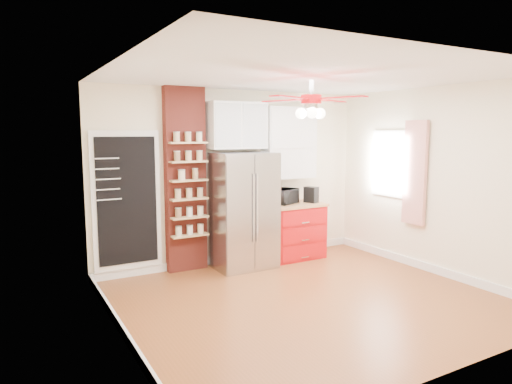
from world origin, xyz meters
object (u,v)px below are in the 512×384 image
pantry_jar_oats (182,175)px  toaster_oven (284,196)px  red_cabinet (294,230)px  ceiling_fan (311,100)px  fridge (243,210)px  coffee_maker (311,195)px  canister_left (315,198)px

pantry_jar_oats → toaster_oven: bearing=-0.8°
red_cabinet → ceiling_fan: (-0.92, -1.68, 1.97)m
fridge → toaster_oven: 0.83m
fridge → red_cabinet: (0.97, 0.05, -0.42)m
ceiling_fan → coffee_maker: bearing=53.2°
red_cabinet → toaster_oven: 0.59m
toaster_oven → pantry_jar_oats: 1.78m
red_cabinet → pantry_jar_oats: bearing=177.7°
fridge → pantry_jar_oats: bearing=172.1°
ceiling_fan → canister_left: 2.52m
red_cabinet → toaster_oven: bearing=161.3°
red_cabinet → ceiling_fan: size_ratio=0.67×
ceiling_fan → canister_left: bearing=51.2°
coffee_maker → pantry_jar_oats: (-2.19, 0.13, 0.41)m
coffee_maker → red_cabinet: bearing=150.1°
ceiling_fan → canister_left: (1.29, 1.60, -1.46)m
toaster_oven → fridge: bearing=162.4°
red_cabinet → coffee_maker: 0.65m
red_cabinet → ceiling_fan: bearing=-118.7°
toaster_oven → canister_left: bearing=-38.6°
coffee_maker → fridge: bearing=159.5°
red_cabinet → canister_left: (0.37, -0.08, 0.51)m
canister_left → ceiling_fan: bearing=-128.8°
fridge → red_cabinet: 1.06m
canister_left → fridge: bearing=178.9°
ceiling_fan → coffee_maker: (1.22, 1.63, -1.39)m
ceiling_fan → pantry_jar_oats: bearing=118.8°
canister_left → red_cabinet: bearing=168.4°
coffee_maker → ceiling_fan: bearing=-147.4°
ceiling_fan → toaster_oven: ceiling_fan is taller
fridge → red_cabinet: size_ratio=1.86×
fridge → ceiling_fan: 2.25m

